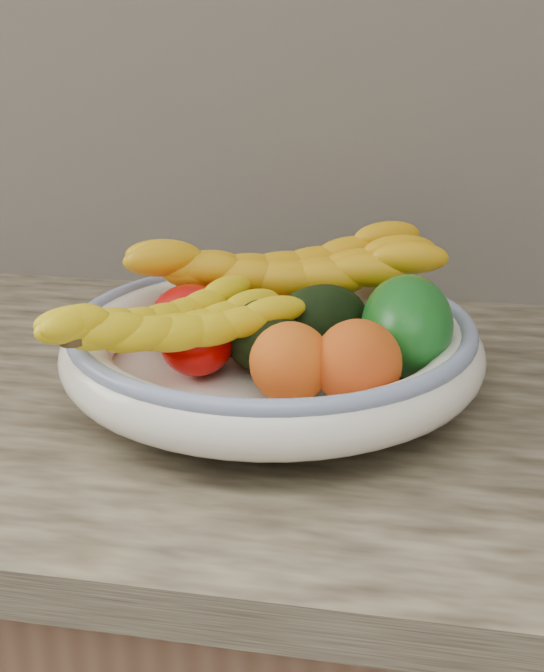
{
  "coord_description": "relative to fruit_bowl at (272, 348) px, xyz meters",
  "views": [
    {
      "loc": [
        0.15,
        0.87,
        1.27
      ],
      "look_at": [
        0.0,
        1.66,
        0.96
      ],
      "focal_mm": 50.0,
      "sensor_mm": 36.0,
      "label": 1
    }
  ],
  "objects": [
    {
      "name": "peach_front",
      "position": [
        0.03,
        -0.07,
        0.02
      ],
      "size": [
        0.08,
        0.08,
        0.07
      ],
      "primitive_type": "ellipsoid",
      "rotation": [
        0.0,
        0.0,
        -0.13
      ],
      "color": "orange",
      "rests_on": "fruit_bowl"
    },
    {
      "name": "banana_bunch_back",
      "position": [
        -0.01,
        0.09,
        0.04
      ],
      "size": [
        0.35,
        0.22,
        0.09
      ],
      "primitive_type": null,
      "rotation": [
        0.0,
        0.0,
        0.35
      ],
      "color": "gold",
      "rests_on": "fruit_bowl"
    },
    {
      "name": "avocado_right",
      "position": [
        0.04,
        0.03,
        0.02
      ],
      "size": [
        0.12,
        0.12,
        0.07
      ],
      "primitive_type": "ellipsoid",
      "rotation": [
        0.0,
        0.0,
        -0.77
      ],
      "color": "black",
      "rests_on": "fruit_bowl"
    },
    {
      "name": "peach_right",
      "position": [
        0.09,
        -0.07,
        0.02
      ],
      "size": [
        0.09,
        0.09,
        0.07
      ],
      "primitive_type": "ellipsoid",
      "rotation": [
        0.0,
        0.0,
        0.18
      ],
      "color": "orange",
      "rests_on": "fruit_bowl"
    },
    {
      "name": "avocado_center",
      "position": [
        -0.01,
        -0.01,
        0.02
      ],
      "size": [
        0.11,
        0.12,
        0.07
      ],
      "primitive_type": "ellipsoid",
      "rotation": [
        0.0,
        0.0,
        0.74
      ],
      "color": "black",
      "rests_on": "fruit_bowl"
    },
    {
      "name": "fruit_bowl",
      "position": [
        0.0,
        0.0,
        0.0
      ],
      "size": [
        0.39,
        0.39,
        0.08
      ],
      "color": "white",
      "rests_on": "kitchen_counter"
    },
    {
      "name": "tomato_near_left",
      "position": [
        -0.06,
        -0.03,
        0.01
      ],
      "size": [
        0.08,
        0.08,
        0.06
      ],
      "primitive_type": "ellipsoid",
      "rotation": [
        0.0,
        0.0,
        0.31
      ],
      "color": "#BB0200",
      "rests_on": "fruit_bowl"
    },
    {
      "name": "tomato_left",
      "position": [
        -0.08,
        0.02,
        0.01
      ],
      "size": [
        0.1,
        0.1,
        0.07
      ],
      "primitive_type": "ellipsoid",
      "rotation": [
        0.0,
        0.0,
        -0.28
      ],
      "color": "#B40B0B",
      "rests_on": "fruit_bowl"
    },
    {
      "name": "clementine_back_left",
      "position": [
        -0.03,
        0.08,
        0.01
      ],
      "size": [
        0.06,
        0.06,
        0.05
      ],
      "primitive_type": "ellipsoid",
      "rotation": [
        0.0,
        0.0,
        0.08
      ],
      "color": "#FD5005",
      "rests_on": "fruit_bowl"
    },
    {
      "name": "clementine_back_right",
      "position": [
        0.02,
        0.09,
        0.01
      ],
      "size": [
        0.06,
        0.06,
        0.05
      ],
      "primitive_type": "ellipsoid",
      "rotation": [
        0.0,
        0.0,
        0.01
      ],
      "color": "#EB5404",
      "rests_on": "fruit_bowl"
    },
    {
      "name": "clementine_back_mid",
      "position": [
        -0.01,
        0.06,
        0.01
      ],
      "size": [
        0.06,
        0.06,
        0.05
      ],
      "primitive_type": "ellipsoid",
      "rotation": [
        0.0,
        0.0,
        0.11
      ],
      "color": "#E75004",
      "rests_on": "fruit_bowl"
    },
    {
      "name": "banana_bunch_front",
      "position": [
        -0.08,
        -0.06,
        0.03
      ],
      "size": [
        0.25,
        0.26,
        0.07
      ],
      "primitive_type": null,
      "rotation": [
        0.0,
        0.0,
        0.84
      ],
      "color": "yellow",
      "rests_on": "fruit_bowl"
    },
    {
      "name": "green_mango",
      "position": [
        0.12,
        0.01,
        0.03
      ],
      "size": [
        0.13,
        0.14,
        0.11
      ],
      "primitive_type": "ellipsoid",
      "rotation": [
        0.0,
        0.31,
        0.2
      ],
      "color": "#105617",
      "rests_on": "fruit_bowl"
    }
  ]
}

